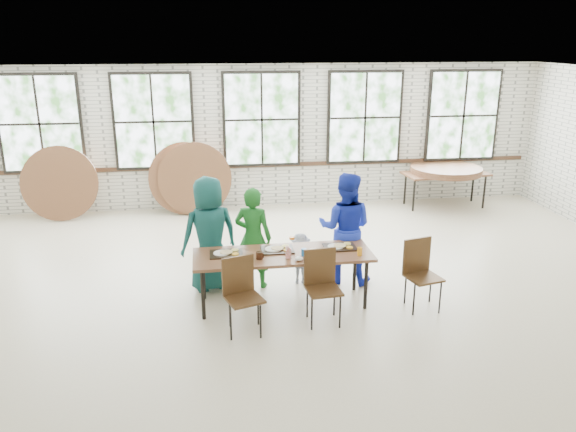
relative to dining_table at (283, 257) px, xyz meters
name	(u,v)px	position (x,y,z in m)	size (l,w,h in m)	color
room	(262,122)	(0.16, 4.71, 1.14)	(12.00, 12.00, 12.00)	beige
dining_table	(283,257)	(0.00, 0.00, 0.00)	(2.41, 0.83, 0.74)	brown
chair_near_left	(241,288)	(-0.60, -0.63, -0.13)	(0.53, 0.52, 0.95)	#482E18
chair_near_right	(322,280)	(0.43, -0.51, -0.13)	(0.46, 0.45, 0.95)	#482E18
chair_spare	(420,268)	(1.82, -0.31, -0.13)	(0.51, 0.50, 0.95)	#482E18
adult_teal	(210,234)	(-0.97, 0.65, 0.15)	(0.82, 0.53, 1.67)	#155349
adult_green	(253,238)	(-0.35, 0.65, 0.06)	(0.55, 0.36, 1.50)	#1A6521
toddler	(300,258)	(0.34, 0.65, -0.30)	(0.50, 0.29, 0.78)	#152042
adult_blue	(345,228)	(1.01, 0.65, 0.14)	(0.81, 0.63, 1.67)	#1B2FBD
storage_table	(445,175)	(4.05, 4.17, 0.00)	(1.87, 0.93, 0.74)	brown
tabletop_clutter	(292,252)	(0.11, -0.03, 0.08)	(2.01, 0.61, 0.11)	black
round_tops_stacked	(446,170)	(4.05, 4.17, 0.12)	(1.50, 1.50, 0.13)	brown
round_tops_leaning	(148,180)	(-2.21, 4.37, 0.05)	(4.16, 0.46, 1.49)	brown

